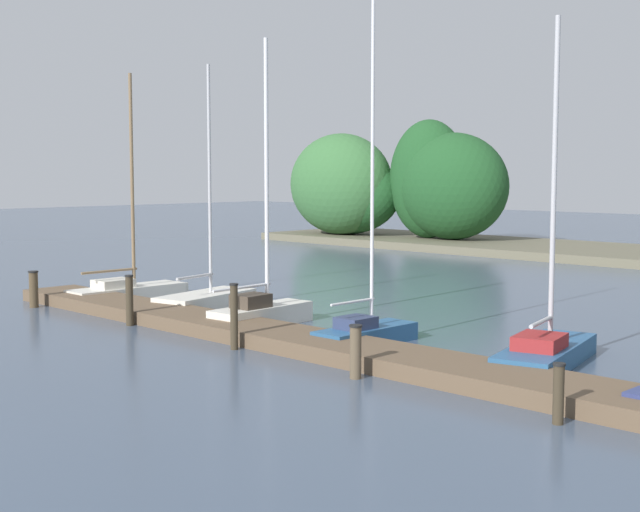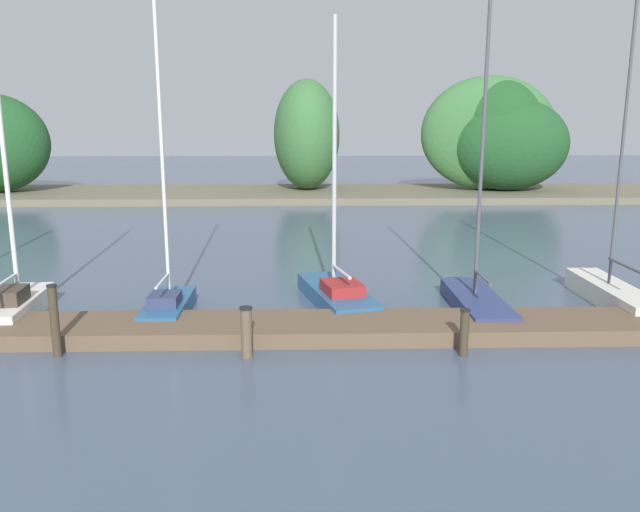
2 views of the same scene
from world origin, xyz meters
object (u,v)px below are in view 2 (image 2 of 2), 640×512
object	(u,v)px
sailboat_6	(610,290)
mooring_piling_3	(246,332)
sailboat_4	(336,290)
sailboat_5	(475,298)
sailboat_2	(17,300)
sailboat_3	(168,300)
mooring_piling_2	(55,321)
mooring_piling_4	(464,332)

from	to	relation	value
sailboat_6	mooring_piling_3	distance (m)	9.88
sailboat_4	mooring_piling_3	world-z (taller)	sailboat_4
sailboat_5	sailboat_2	bearing A→B (deg)	92.14
sailboat_3	sailboat_5	distance (m)	7.69
sailboat_5	sailboat_6	bearing A→B (deg)	-82.66
sailboat_3	sailboat_5	size ratio (longest dim) A/B	1.09
sailboat_2	mooring_piling_2	size ratio (longest dim) A/B	4.91
mooring_piling_4	sailboat_5	bearing A→B (deg)	71.06
sailboat_2	sailboat_5	distance (m)	11.35
sailboat_2	mooring_piling_3	world-z (taller)	sailboat_2
mooring_piling_4	mooring_piling_2	bearing A→B (deg)	178.73
mooring_piling_2	sailboat_2	bearing A→B (deg)	126.47
sailboat_3	mooring_piling_3	xyz separation A→B (m)	(2.15, -2.77, 0.12)
mooring_piling_3	mooring_piling_4	size ratio (longest dim) A/B	1.07
sailboat_5	sailboat_3	bearing A→B (deg)	92.76
mooring_piling_2	mooring_piling_4	distance (m)	8.36
sailboat_2	mooring_piling_2	world-z (taller)	sailboat_2
sailboat_5	mooring_piling_4	size ratio (longest dim) A/B	7.67
sailboat_4	sailboat_6	world-z (taller)	sailboat_6
mooring_piling_3	mooring_piling_2	bearing A→B (deg)	177.77
sailboat_3	mooring_piling_3	world-z (taller)	sailboat_3
sailboat_2	mooring_piling_2	bearing A→B (deg)	-147.78
sailboat_2	mooring_piling_4	bearing A→B (deg)	-109.35
sailboat_4	sailboat_5	distance (m)	3.58
mooring_piling_3	mooring_piling_4	distance (m)	4.45
sailboat_5	mooring_piling_4	xyz separation A→B (m)	(-1.08, -3.15, 0.18)
sailboat_6	mooring_piling_2	bearing A→B (deg)	104.48
sailboat_2	sailboat_3	world-z (taller)	sailboat_3
sailboat_2	sailboat_4	size ratio (longest dim) A/B	1.03
mooring_piling_3	sailboat_5	bearing A→B (deg)	29.38
sailboat_3	sailboat_5	bearing A→B (deg)	-87.67
sailboat_3	sailboat_6	world-z (taller)	sailboat_6
mooring_piling_3	mooring_piling_4	xyz separation A→B (m)	(4.45, -0.03, -0.03)
sailboat_2	sailboat_4	xyz separation A→B (m)	(7.82, 1.05, -0.10)
sailboat_3	mooring_piling_4	world-z (taller)	sailboat_3
sailboat_6	mooring_piling_2	world-z (taller)	sailboat_6
mooring_piling_2	mooring_piling_3	bearing A→B (deg)	-2.23
sailboat_5	mooring_piling_2	world-z (taller)	sailboat_5
sailboat_3	mooring_piling_4	size ratio (longest dim) A/B	8.39
sailboat_2	mooring_piling_3	size ratio (longest dim) A/B	7.00
mooring_piling_2	sailboat_3	bearing A→B (deg)	56.27
sailboat_4	mooring_piling_4	bearing A→B (deg)	-161.46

